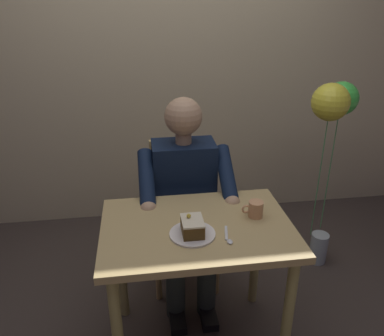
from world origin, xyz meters
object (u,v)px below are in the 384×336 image
(dining_table, at_px, (197,245))
(dessert_spoon, at_px, (228,238))
(seated_person, at_px, (186,199))
(balloon_display, at_px, (333,123))
(cake_slice, at_px, (192,226))
(coffee_cup, at_px, (255,209))
(chair, at_px, (182,205))

(dining_table, bearing_deg, dessert_spoon, 133.68)
(seated_person, relative_size, balloon_display, 0.97)
(dessert_spoon, bearing_deg, dining_table, -46.32)
(balloon_display, bearing_deg, dessert_spoon, 41.51)
(cake_slice, height_order, dessert_spoon, cake_slice)
(seated_person, distance_m, coffee_cup, 0.50)
(chair, distance_m, coffee_cup, 0.69)
(dining_table, bearing_deg, cake_slice, 66.11)
(dining_table, bearing_deg, balloon_display, -147.48)
(coffee_cup, height_order, dessert_spoon, coffee_cup)
(cake_slice, xyz_separation_m, coffee_cup, (-0.32, -0.11, -0.00))
(chair, height_order, seated_person, seated_person)
(seated_person, xyz_separation_m, dessert_spoon, (-0.12, 0.55, 0.10))
(balloon_display, bearing_deg, seated_person, 10.17)
(chair, height_order, balloon_display, balloon_display)
(dessert_spoon, xyz_separation_m, balloon_display, (-0.81, -0.72, 0.26))
(coffee_cup, bearing_deg, dining_table, 7.62)
(dining_table, height_order, seated_person, seated_person)
(seated_person, bearing_deg, dessert_spoon, 102.21)
(balloon_display, bearing_deg, dining_table, 32.52)
(seated_person, height_order, dessert_spoon, seated_person)
(dessert_spoon, distance_m, balloon_display, 1.12)
(dessert_spoon, bearing_deg, balloon_display, -138.49)
(seated_person, relative_size, coffee_cup, 11.46)
(cake_slice, distance_m, dessert_spoon, 0.17)
(dining_table, height_order, dessert_spoon, dessert_spoon)
(cake_slice, distance_m, coffee_cup, 0.34)
(coffee_cup, bearing_deg, chair, -62.66)
(dining_table, bearing_deg, coffee_cup, -172.38)
(seated_person, relative_size, cake_slice, 9.60)
(dessert_spoon, bearing_deg, seated_person, -77.79)
(coffee_cup, distance_m, dessert_spoon, 0.24)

